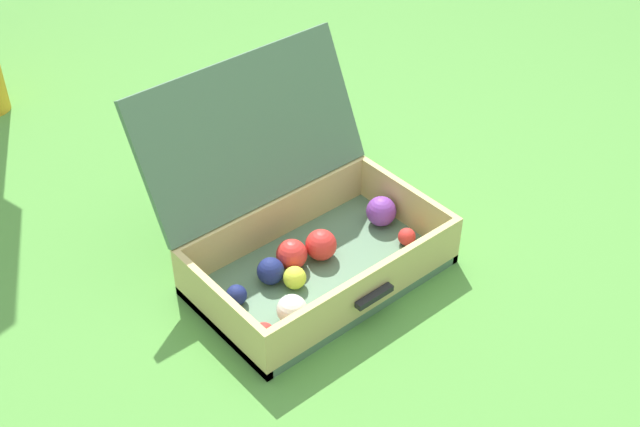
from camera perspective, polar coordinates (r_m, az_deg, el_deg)
ground_plane at (r=2.22m, az=1.15°, el=-3.13°), size 16.00×16.00×0.00m
open_suitcase at (r=2.13m, az=-1.25°, el=-1.19°), size 0.63×0.57×0.49m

